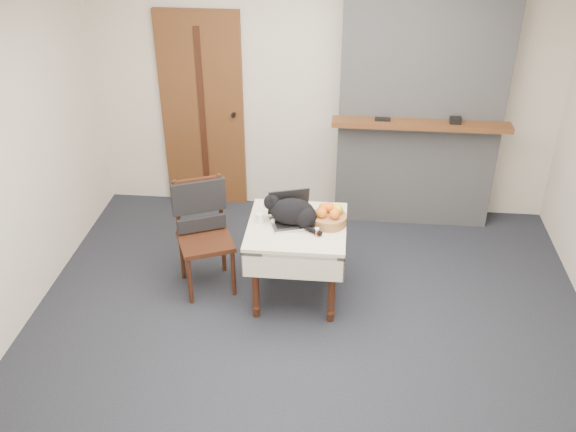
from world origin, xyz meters
name	(u,v)px	position (x,y,z in m)	size (l,w,h in m)	color
ground	(308,329)	(0.00, 0.00, 0.00)	(4.50, 4.50, 0.00)	black
room_shell	(316,95)	(0.00, 0.46, 1.76)	(4.52, 4.01, 2.61)	beige
door	(203,112)	(-1.20, 1.97, 1.00)	(0.82, 0.10, 2.00)	brown
chimney	(421,95)	(0.90, 1.85, 1.30)	(1.62, 0.48, 2.60)	gray
side_table	(297,237)	(-0.12, 0.42, 0.59)	(0.78, 0.78, 0.70)	#36170E
laptop	(291,214)	(-0.18, 0.48, 0.76)	(0.41, 0.37, 0.25)	#B7B7BC
cat	(294,212)	(-0.15, 0.43, 0.81)	(0.49, 0.32, 0.25)	black
cream_jar	(260,218)	(-0.42, 0.44, 0.74)	(0.07, 0.07, 0.08)	white
pill_bottle	(317,232)	(0.04, 0.28, 0.74)	(0.03, 0.03, 0.07)	#A33C14
fruit_basket	(329,217)	(0.13, 0.47, 0.76)	(0.28, 0.28, 0.16)	#A96944
desk_clutter	(324,222)	(0.08, 0.47, 0.70)	(0.12, 0.01, 0.01)	black
chair	(202,219)	(-0.93, 0.57, 0.62)	(0.57, 0.56, 0.97)	#36170E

